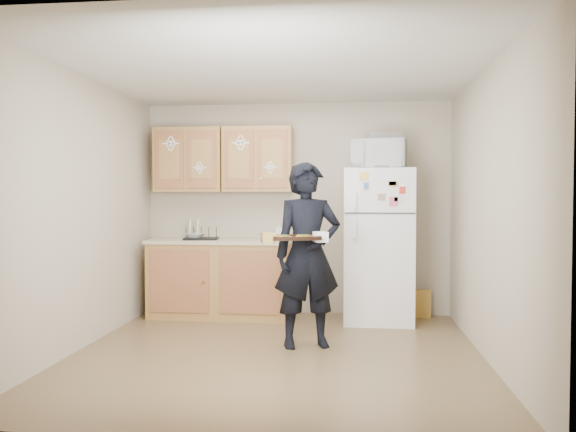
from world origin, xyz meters
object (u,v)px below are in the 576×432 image
(person, at_px, (308,255))
(baking_tray, at_px, (294,238))
(refrigerator, at_px, (378,245))
(dish_rack, at_px, (201,233))
(microwave, at_px, (379,154))

(person, bearing_deg, baking_tray, -126.44)
(refrigerator, distance_m, dish_rack, 2.02)
(refrigerator, xyz_separation_m, baking_tray, (-0.79, -1.42, 0.18))
(refrigerator, height_order, microwave, microwave)
(baking_tray, height_order, dish_rack, dish_rack)
(person, height_order, microwave, microwave)
(person, xyz_separation_m, microwave, (0.71, 1.09, 1.00))
(dish_rack, bearing_deg, person, -40.91)
(person, height_order, dish_rack, person)
(microwave, relative_size, dish_rack, 1.49)
(microwave, distance_m, dish_rack, 2.21)
(baking_tray, xyz_separation_m, microwave, (0.80, 1.37, 0.83))
(refrigerator, height_order, baking_tray, refrigerator)
(baking_tray, distance_m, dish_rack, 1.88)
(baking_tray, relative_size, dish_rack, 1.07)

